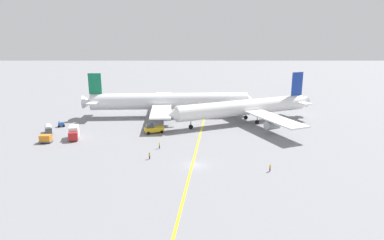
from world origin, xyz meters
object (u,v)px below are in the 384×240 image
ground_crew_wing_walker_right (271,168)px  ground_crew_ramp_agent_by_cones (161,145)px  gse_fuel_bowser_stubby (50,129)px  gse_gpu_cart_small (63,124)px  airliner_being_pushed (246,108)px  pushback_tug (155,129)px  airliner_at_gate_left (170,101)px  gse_catering_truck_tall (76,133)px  gse_container_dolly_flat (47,138)px  ground_crew_marshaller_foreground (151,156)px

ground_crew_wing_walker_right → ground_crew_ramp_agent_by_cones: ground_crew_ramp_agent_by_cones is taller
gse_fuel_bowser_stubby → gse_gpu_cart_small: bearing=82.4°
airliner_being_pushed → ground_crew_ramp_agent_by_cones: bearing=-135.0°
pushback_tug → gse_fuel_bowser_stubby: pushback_tug is taller
gse_fuel_bowser_stubby → airliner_at_gate_left: bearing=32.0°
gse_catering_truck_tall → gse_gpu_cart_small: (-8.43, 12.46, -0.96)m
pushback_tug → gse_gpu_cart_small: 30.73m
gse_fuel_bowser_stubby → ground_crew_wing_walker_right: (58.97, -27.88, -0.52)m
airliner_at_gate_left → ground_crew_wing_walker_right: 55.31m
airliner_at_gate_left → gse_gpu_cart_small: bearing=-157.0°
gse_catering_truck_tall → gse_fuel_bowser_stubby: (-9.39, 5.24, -0.42)m
airliner_being_pushed → gse_catering_truck_tall: airliner_being_pushed is taller
ground_crew_ramp_agent_by_cones → gse_gpu_cart_small: bearing=148.1°
airliner_at_gate_left → ground_crew_ramp_agent_by_cones: bearing=-90.2°
gse_container_dolly_flat → ground_crew_marshaller_foreground: size_ratio=2.05×
airliner_being_pushed → ground_crew_wing_walker_right: size_ratio=31.23×
pushback_tug → gse_catering_truck_tall: size_ratio=1.40×
ground_crew_marshaller_foreground → pushback_tug: bearing=93.9°
pushback_tug → ground_crew_wing_walker_right: 39.90m
airliner_being_pushed → ground_crew_ramp_agent_by_cones: size_ratio=30.58×
gse_fuel_bowser_stubby → ground_crew_ramp_agent_by_cones: size_ratio=3.24×
gse_catering_truck_tall → ground_crew_marshaller_foreground: bearing=-33.8°
gse_gpu_cart_small → ground_crew_ramp_agent_by_cones: size_ratio=1.57×
gse_catering_truck_tall → ground_crew_marshaller_foreground: gse_catering_truck_tall is taller
airliner_at_gate_left → gse_catering_truck_tall: airliner_at_gate_left is taller
airliner_at_gate_left → airliner_being_pushed: bearing=-19.3°
pushback_tug → ground_crew_wing_walker_right: size_ratio=5.50×
gse_container_dolly_flat → ground_crew_ramp_agent_by_cones: (31.10, -4.69, -0.34)m
airliner_being_pushed → gse_gpu_cart_small: airliner_being_pushed is taller
gse_gpu_cart_small → gse_fuel_bowser_stubby: gse_fuel_bowser_stubby is taller
airliner_at_gate_left → ground_crew_marshaller_foreground: bearing=-92.3°
ground_crew_wing_walker_right → gse_container_dolly_flat: bearing=161.0°
ground_crew_wing_walker_right → gse_gpu_cart_small: bearing=148.8°
gse_catering_truck_tall → gse_container_dolly_flat: size_ratio=1.92×
gse_gpu_cart_small → ground_crew_marshaller_foreground: (31.41, -27.87, 0.02)m
gse_gpu_cart_small → ground_crew_marshaller_foreground: size_ratio=1.60×
ground_crew_wing_walker_right → gse_fuel_bowser_stubby: bearing=154.7°
airliner_being_pushed → ground_crew_ramp_agent_by_cones: 36.50m
ground_crew_ramp_agent_by_cones → pushback_tug: bearing=102.4°
gse_gpu_cart_small → gse_container_dolly_flat: size_ratio=0.78×
gse_gpu_cart_small → gse_container_dolly_flat: 15.95m
airliner_at_gate_left → gse_gpu_cart_small: size_ratio=23.89×
gse_gpu_cart_small → ground_crew_wing_walker_right: gse_gpu_cart_small is taller
airliner_being_pushed → pushback_tug: 31.24m
gse_gpu_cart_small → ground_crew_ramp_agent_by_cones: 38.87m
airliner_being_pushed → gse_catering_truck_tall: 53.31m
pushback_tug → ground_crew_ramp_agent_by_cones: size_ratio=5.39×
gse_gpu_cart_small → pushback_tug: bearing=-12.6°
airliner_at_gate_left → gse_catering_truck_tall: (-24.68, -26.55, -3.57)m
pushback_tug → ground_crew_marshaller_foreground: 21.22m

